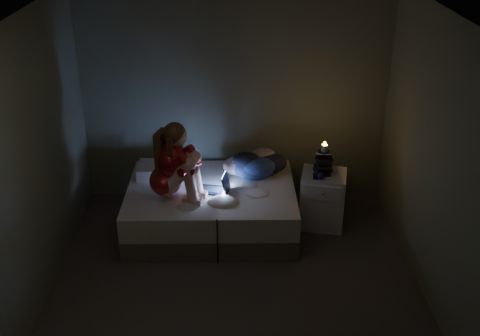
{
  "coord_description": "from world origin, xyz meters",
  "views": [
    {
      "loc": [
        -0.02,
        -4.57,
        3.56
      ],
      "look_at": [
        0.05,
        1.0,
        0.8
      ],
      "focal_mm": 43.41,
      "sensor_mm": 36.0,
      "label": 1
    }
  ],
  "objects_px": {
    "woman": "(164,160)",
    "laptop": "(214,182)",
    "nightstand": "(323,199)",
    "phone": "(318,177)",
    "candle": "(324,149)",
    "bed": "(212,207)"
  },
  "relations": [
    {
      "from": "bed",
      "to": "woman",
      "type": "bearing_deg",
      "value": -159.55
    },
    {
      "from": "bed",
      "to": "laptop",
      "type": "distance_m",
      "value": 0.38
    },
    {
      "from": "bed",
      "to": "candle",
      "type": "height_order",
      "value": "candle"
    },
    {
      "from": "woman",
      "to": "nightstand",
      "type": "xyz_separation_m",
      "value": [
        1.74,
        0.23,
        -0.62
      ]
    },
    {
      "from": "woman",
      "to": "phone",
      "type": "height_order",
      "value": "woman"
    },
    {
      "from": "nightstand",
      "to": "candle",
      "type": "relative_size",
      "value": 8.12
    },
    {
      "from": "nightstand",
      "to": "woman",
      "type": "bearing_deg",
      "value": -160.91
    },
    {
      "from": "nightstand",
      "to": "phone",
      "type": "xyz_separation_m",
      "value": [
        -0.09,
        -0.1,
        0.33
      ]
    },
    {
      "from": "bed",
      "to": "nightstand",
      "type": "relative_size",
      "value": 2.85
    },
    {
      "from": "phone",
      "to": "candle",
      "type": "bearing_deg",
      "value": 53.86
    },
    {
      "from": "nightstand",
      "to": "candle",
      "type": "xyz_separation_m",
      "value": [
        -0.02,
        0.02,
        0.62
      ]
    },
    {
      "from": "woman",
      "to": "laptop",
      "type": "xyz_separation_m",
      "value": [
        0.51,
        0.1,
        -0.32
      ]
    },
    {
      "from": "bed",
      "to": "nightstand",
      "type": "bearing_deg",
      "value": 2.39
    },
    {
      "from": "nightstand",
      "to": "phone",
      "type": "height_order",
      "value": "phone"
    },
    {
      "from": "laptop",
      "to": "phone",
      "type": "relative_size",
      "value": 2.27
    },
    {
      "from": "phone",
      "to": "nightstand",
      "type": "bearing_deg",
      "value": 43.06
    },
    {
      "from": "candle",
      "to": "bed",
      "type": "bearing_deg",
      "value": -176.56
    },
    {
      "from": "woman",
      "to": "candle",
      "type": "xyz_separation_m",
      "value": [
        1.72,
        0.25,
        -0.0
      ]
    },
    {
      "from": "bed",
      "to": "candle",
      "type": "bearing_deg",
      "value": 3.44
    },
    {
      "from": "laptop",
      "to": "phone",
      "type": "xyz_separation_m",
      "value": [
        1.14,
        0.04,
        0.03
      ]
    },
    {
      "from": "bed",
      "to": "laptop",
      "type": "relative_size",
      "value": 5.84
    },
    {
      "from": "nightstand",
      "to": "phone",
      "type": "relative_size",
      "value": 4.64
    }
  ]
}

